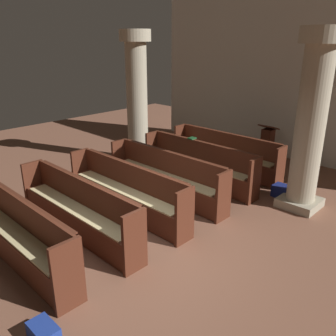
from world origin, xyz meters
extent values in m
plane|color=brown|center=(0.00, 0.00, 0.00)|extent=(19.20, 19.20, 0.00)
cube|color=silver|center=(0.00, 6.08, 2.25)|extent=(10.00, 0.16, 4.50)
cube|color=#562819|center=(-1.04, 3.82, 0.47)|extent=(3.01, 0.38, 0.05)
cube|color=#562819|center=(-1.04, 3.98, 0.74)|extent=(3.01, 0.04, 0.49)
cube|color=#492215|center=(-1.04, 4.03, 0.97)|extent=(2.89, 0.06, 0.02)
cube|color=#4E2416|center=(-2.57, 3.82, 0.49)|extent=(0.06, 0.44, 0.98)
cube|color=#4E2416|center=(0.50, 3.82, 0.49)|extent=(0.06, 0.44, 0.98)
cube|color=#522618|center=(-1.04, 3.64, 0.23)|extent=(3.01, 0.03, 0.42)
cube|color=#D1BC84|center=(-1.04, 3.80, 0.50)|extent=(2.77, 0.32, 0.02)
cube|color=#562819|center=(-1.04, 2.72, 0.47)|extent=(3.01, 0.38, 0.05)
cube|color=#562819|center=(-1.04, 2.89, 0.74)|extent=(3.01, 0.04, 0.49)
cube|color=#492215|center=(-1.04, 2.94, 0.97)|extent=(2.89, 0.06, 0.02)
cube|color=#4E2416|center=(-2.57, 2.72, 0.49)|extent=(0.06, 0.44, 0.98)
cube|color=#4E2416|center=(0.50, 2.72, 0.49)|extent=(0.06, 0.44, 0.98)
cube|color=#522618|center=(-1.04, 2.55, 0.23)|extent=(3.01, 0.03, 0.42)
cube|color=#D1BC84|center=(-1.04, 2.70, 0.50)|extent=(2.77, 0.32, 0.02)
cube|color=#562819|center=(-1.04, 1.63, 0.47)|extent=(3.01, 0.38, 0.05)
cube|color=#562819|center=(-1.04, 1.79, 0.74)|extent=(3.01, 0.04, 0.49)
cube|color=#492215|center=(-1.04, 1.84, 0.97)|extent=(2.89, 0.06, 0.02)
cube|color=#4E2416|center=(-2.57, 1.63, 0.49)|extent=(0.06, 0.44, 0.98)
cube|color=#4E2416|center=(0.50, 1.63, 0.49)|extent=(0.06, 0.44, 0.98)
cube|color=#522618|center=(-1.04, 1.45, 0.23)|extent=(3.01, 0.03, 0.42)
cube|color=#D1BC84|center=(-1.04, 1.61, 0.50)|extent=(2.77, 0.32, 0.02)
cube|color=#562819|center=(-1.04, 0.53, 0.47)|extent=(3.01, 0.38, 0.05)
cube|color=#562819|center=(-1.04, 0.70, 0.74)|extent=(3.01, 0.04, 0.49)
cube|color=#492215|center=(-1.04, 0.75, 0.97)|extent=(2.89, 0.06, 0.02)
cube|color=#4E2416|center=(-2.57, 0.53, 0.49)|extent=(0.06, 0.44, 0.98)
cube|color=#4E2416|center=(0.50, 0.53, 0.49)|extent=(0.06, 0.44, 0.98)
cube|color=#522618|center=(-1.04, 0.36, 0.23)|extent=(3.01, 0.03, 0.42)
cube|color=#D1BC84|center=(-1.04, 0.51, 0.50)|extent=(2.77, 0.32, 0.02)
cube|color=#562819|center=(-1.04, -0.56, 0.47)|extent=(3.01, 0.38, 0.05)
cube|color=#562819|center=(-1.04, -0.40, 0.74)|extent=(3.01, 0.05, 0.49)
cube|color=#492215|center=(-1.04, -0.35, 0.97)|extent=(2.89, 0.06, 0.02)
cube|color=#4E2416|center=(-2.57, -0.56, 0.49)|extent=(0.06, 0.44, 0.98)
cube|color=#4E2416|center=(0.50, -0.56, 0.49)|extent=(0.06, 0.44, 0.98)
cube|color=#522618|center=(-1.04, -0.74, 0.23)|extent=(3.01, 0.03, 0.42)
cube|color=#D1BC84|center=(-1.04, -0.58, 0.50)|extent=(2.77, 0.32, 0.02)
cube|color=#562819|center=(-1.04, -1.66, 0.47)|extent=(3.01, 0.38, 0.05)
cube|color=#562819|center=(-1.04, -1.49, 0.74)|extent=(3.01, 0.04, 0.49)
cube|color=#492215|center=(-1.04, -1.44, 0.97)|extent=(2.89, 0.06, 0.02)
cube|color=#4E2416|center=(0.50, -1.66, 0.49)|extent=(0.06, 0.44, 0.98)
cube|color=#522618|center=(-1.04, -1.83, 0.23)|extent=(3.01, 0.03, 0.42)
cube|color=#D1BC84|center=(-1.04, -1.68, 0.50)|extent=(2.77, 0.32, 0.02)
cube|color=#9F967E|center=(1.30, 3.22, 0.09)|extent=(0.76, 0.76, 0.18)
cylinder|color=#ADA389|center=(1.30, 3.22, 1.69)|extent=(0.56, 0.56, 3.01)
cylinder|color=#B6AB90|center=(1.30, 3.22, 3.34)|extent=(0.81, 0.81, 0.30)
cube|color=#9F967E|center=(-3.32, 2.89, 0.09)|extent=(0.76, 0.76, 0.18)
cylinder|color=#ADA389|center=(-3.32, 2.89, 1.69)|extent=(0.56, 0.56, 3.01)
cylinder|color=#B6AB90|center=(-3.32, 2.89, 3.34)|extent=(0.81, 0.81, 0.30)
cube|color=#411E13|center=(-0.61, 5.21, 0.03)|extent=(0.45, 0.45, 0.06)
cube|color=#4C2316|center=(-0.61, 5.21, 0.47)|extent=(0.28, 0.28, 0.95)
cube|color=#502518|center=(-0.61, 5.21, 1.01)|extent=(0.48, 0.35, 0.15)
cube|color=#194723|center=(-1.40, 2.93, 1.00)|extent=(0.15, 0.19, 0.03)
cube|color=navy|center=(0.73, -2.16, 0.11)|extent=(0.39, 0.25, 0.22)
cube|color=navy|center=(0.79, 3.41, 0.13)|extent=(0.34, 0.30, 0.26)
camera|label=1|loc=(3.95, -3.44, 3.29)|focal=37.97mm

